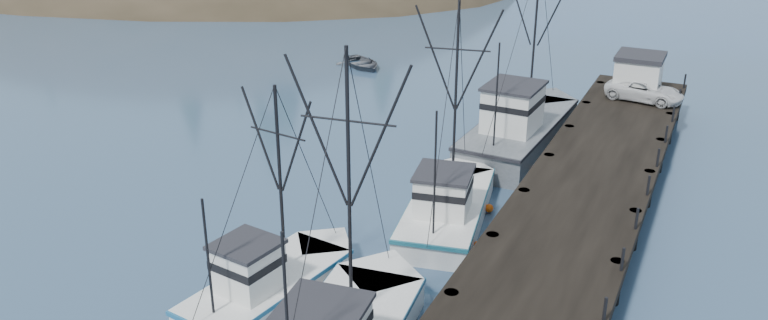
# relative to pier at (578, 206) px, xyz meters

# --- Properties ---
(pier) EXTENTS (6.00, 44.00, 2.00)m
(pier) POSITION_rel_pier_xyz_m (0.00, 0.00, 0.00)
(pier) COLOR black
(pier) RESTS_ON ground
(trawler_mid) EXTENTS (4.21, 9.26, 9.40)m
(trawler_mid) POSITION_rel_pier_xyz_m (-10.04, -10.79, -0.87)
(trawler_mid) COLOR white
(trawler_mid) RESTS_ON ground
(trawler_far) EXTENTS (5.17, 11.04, 11.26)m
(trawler_far) POSITION_rel_pier_xyz_m (-6.13, -0.90, -0.87)
(trawler_far) COLOR white
(trawler_far) RESTS_ON ground
(work_vessel) EXTENTS (4.74, 14.08, 11.98)m
(work_vessel) POSITION_rel_pier_xyz_m (-5.60, 10.34, -0.46)
(work_vessel) COLOR slate
(work_vessel) RESTS_ON ground
(pier_shed) EXTENTS (3.00, 3.20, 2.80)m
(pier_shed) POSITION_rel_pier_xyz_m (0.08, 18.00, 1.73)
(pier_shed) COLOR silver
(pier_shed) RESTS_ON pier
(pickup_truck) EXTENTS (5.22, 3.03, 1.37)m
(pickup_truck) POSITION_rel_pier_xyz_m (0.71, 16.94, 0.99)
(pickup_truck) COLOR silver
(pickup_truck) RESTS_ON pier
(motorboat) EXTENTS (6.02, 5.78, 1.02)m
(motorboat) POSITION_rel_pier_xyz_m (-22.96, 22.85, -1.69)
(motorboat) COLOR #4E5157
(motorboat) RESTS_ON ground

